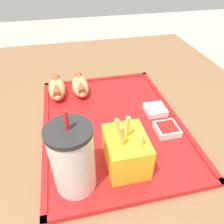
{
  "coord_description": "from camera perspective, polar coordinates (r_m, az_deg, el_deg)",
  "views": [
    {
      "loc": [
        -0.44,
        0.13,
        1.13
      ],
      "look_at": [
        -0.02,
        0.03,
        0.8
      ],
      "focal_mm": 35.0,
      "sensor_mm": 36.0,
      "label": 1
    }
  ],
  "objects": [
    {
      "name": "dining_table",
      "position": [
        0.88,
        2.08,
        -21.02
      ],
      "size": [
        1.21,
        0.88,
        0.76
      ],
      "color": "brown",
      "rests_on": "ground_plane"
    },
    {
      "name": "food_tray",
      "position": [
        0.57,
        0.0,
        -2.77
      ],
      "size": [
        0.46,
        0.34,
        0.01
      ],
      "color": "red",
      "rests_on": "dining_table"
    },
    {
      "name": "soda_cup",
      "position": [
        0.39,
        -10.21,
        -11.93
      ],
      "size": [
        0.08,
        0.08,
        0.17
      ],
      "color": "silver",
      "rests_on": "food_tray"
    },
    {
      "name": "hot_dog_far",
      "position": [
        0.67,
        -14.21,
        6.07
      ],
      "size": [
        0.11,
        0.05,
        0.04
      ],
      "color": "tan",
      "rests_on": "food_tray"
    },
    {
      "name": "hot_dog_near",
      "position": [
        0.67,
        -8.31,
        6.87
      ],
      "size": [
        0.11,
        0.05,
        0.04
      ],
      "color": "tan",
      "rests_on": "food_tray"
    },
    {
      "name": "fries_carton",
      "position": [
        0.44,
        3.72,
        -10.09
      ],
      "size": [
        0.1,
        0.08,
        0.12
      ],
      "color": "gold",
      "rests_on": "food_tray"
    },
    {
      "name": "sauce_cup_mayo",
      "position": [
        0.6,
        11.21,
        0.67
      ],
      "size": [
        0.05,
        0.05,
        0.02
      ],
      "color": "silver",
      "rests_on": "food_tray"
    },
    {
      "name": "sauce_cup_ketchup",
      "position": [
        0.54,
        14.16,
        -4.31
      ],
      "size": [
        0.05,
        0.05,
        0.02
      ],
      "color": "silver",
      "rests_on": "food_tray"
    }
  ]
}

